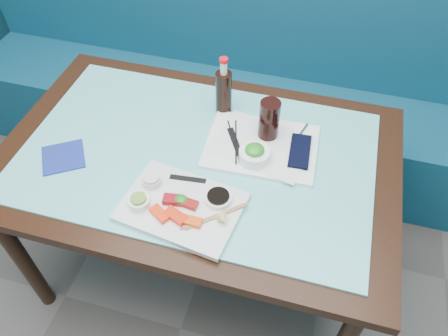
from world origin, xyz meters
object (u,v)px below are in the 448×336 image
(booth_bench, at_px, (248,94))
(sashimi_plate, at_px, (182,207))
(dining_table, at_px, (198,171))
(cola_bottle_body, at_px, (224,93))
(serving_tray, at_px, (261,146))
(seaweed_bowl, at_px, (254,155))
(blue_napkin, at_px, (63,157))
(cola_glass, at_px, (269,120))

(booth_bench, distance_m, sashimi_plate, 1.15)
(dining_table, distance_m, cola_bottle_body, 0.30)
(dining_table, relative_size, cola_bottle_body, 8.11)
(serving_tray, bearing_deg, dining_table, -159.89)
(dining_table, xyz_separation_m, seaweed_bowl, (0.20, 0.01, 0.13))
(booth_bench, distance_m, seaweed_bowl, 0.95)
(serving_tray, xyz_separation_m, blue_napkin, (-0.65, -0.23, -0.00))
(serving_tray, xyz_separation_m, seaweed_bowl, (-0.01, -0.07, 0.03))
(booth_bench, bearing_deg, dining_table, -90.00)
(booth_bench, bearing_deg, seaweed_bowl, -76.26)
(seaweed_bowl, height_order, cola_glass, cola_glass)
(sashimi_plate, relative_size, cola_bottle_body, 2.11)
(booth_bench, height_order, dining_table, booth_bench)
(serving_tray, distance_m, cola_glass, 0.10)
(sashimi_plate, bearing_deg, cola_glass, 71.09)
(seaweed_bowl, relative_size, cola_bottle_body, 0.61)
(booth_bench, relative_size, seaweed_bowl, 28.30)
(serving_tray, bearing_deg, cola_glass, 77.17)
(booth_bench, relative_size, serving_tray, 7.72)
(booth_bench, height_order, serving_tray, booth_bench)
(cola_glass, bearing_deg, seaweed_bowl, -98.75)
(sashimi_plate, distance_m, cola_bottle_body, 0.49)
(dining_table, relative_size, sashimi_plate, 3.85)
(serving_tray, relative_size, seaweed_bowl, 3.66)
(booth_bench, bearing_deg, blue_napkin, -114.15)
(booth_bench, distance_m, serving_tray, 0.87)
(sashimi_plate, bearing_deg, serving_tray, 68.68)
(sashimi_plate, relative_size, cola_glass, 2.44)
(booth_bench, height_order, cola_glass, booth_bench)
(serving_tray, bearing_deg, booth_bench, 103.24)
(dining_table, height_order, sashimi_plate, sashimi_plate)
(serving_tray, relative_size, cola_bottle_body, 2.25)
(dining_table, relative_size, cola_glass, 9.37)
(serving_tray, distance_m, seaweed_bowl, 0.08)
(cola_bottle_body, distance_m, blue_napkin, 0.62)
(sashimi_plate, height_order, blue_napkin, sashimi_plate)
(dining_table, relative_size, seaweed_bowl, 13.21)
(seaweed_bowl, bearing_deg, sashimi_plate, -124.37)
(booth_bench, bearing_deg, sashimi_plate, -88.47)
(dining_table, bearing_deg, blue_napkin, -161.82)
(cola_glass, bearing_deg, serving_tray, -100.30)
(dining_table, distance_m, sashimi_plate, 0.26)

